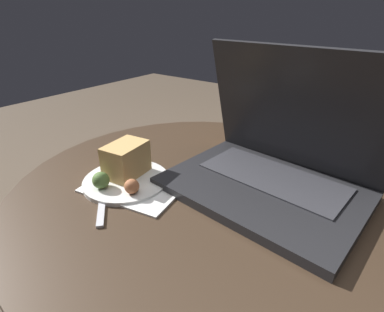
# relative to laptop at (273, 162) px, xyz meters

# --- Properties ---
(table) EXTENTS (0.75, 0.75, 0.57)m
(table) POSITION_rel_laptop_xyz_m (-0.12, -0.08, -0.19)
(table) COLOR #9E9EA3
(table) RESTS_ON ground_plane
(napkin) EXTENTS (0.21, 0.16, 0.00)m
(napkin) POSITION_rel_laptop_xyz_m (-0.22, -0.17, -0.05)
(napkin) COLOR white
(napkin) RESTS_ON table
(laptop) EXTENTS (0.38, 0.29, 0.27)m
(laptop) POSITION_rel_laptop_xyz_m (0.00, 0.00, 0.00)
(laptop) COLOR #232326
(laptop) RESTS_ON table
(beer_glass) EXTENTS (0.06, 0.06, 0.25)m
(beer_glass) POSITION_rel_laptop_xyz_m (-0.11, 0.14, 0.07)
(beer_glass) COLOR #C6701E
(beer_glass) RESTS_ON table
(snack_plate) EXTENTS (0.17, 0.17, 0.08)m
(snack_plate) POSITION_rel_laptop_xyz_m (-0.25, -0.16, -0.03)
(snack_plate) COLOR silver
(snack_plate) RESTS_ON table
(fork) EXTENTS (0.15, 0.14, 0.00)m
(fork) POSITION_rel_laptop_xyz_m (-0.25, -0.22, -0.05)
(fork) COLOR silver
(fork) RESTS_ON table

